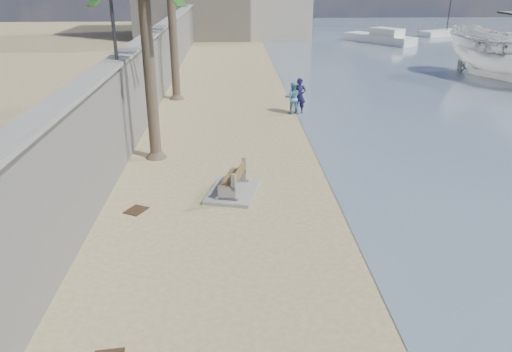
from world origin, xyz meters
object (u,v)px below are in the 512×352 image
bench_far (233,182)px  sailboat_west (446,32)px  person_b (293,96)px  person_a (300,93)px  yacht_far (379,39)px

bench_far → sailboat_west: bearing=60.4°
person_b → person_a: bearing=-166.5°
person_a → person_b: size_ratio=1.15×
person_a → yacht_far: bearing=82.5°
sailboat_west → bench_far: bearing=-119.6°
bench_far → yacht_far: 38.84m
person_a → yacht_far: size_ratio=0.26×
yacht_far → sailboat_west: bearing=-90.5°
yacht_far → sailboat_west: (9.42, 6.41, -0.04)m
sailboat_west → person_b: bearing=-122.7°
sailboat_west → yacht_far: bearing=-145.8°
bench_far → yacht_far: bearing=67.9°
person_a → sailboat_west: bearing=73.4°
person_a → sailboat_west: 38.83m
bench_far → person_a: (3.30, 9.57, 0.61)m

